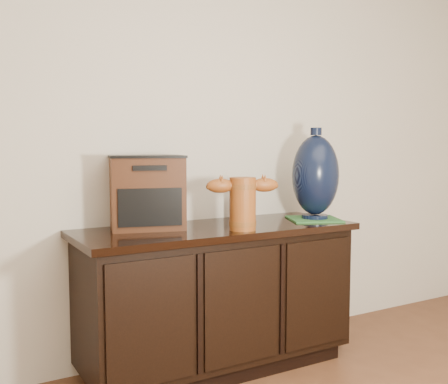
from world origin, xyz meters
TOP-DOWN VIEW (x-y plane):
  - sideboard at (0.00, 2.23)m, footprint 1.46×0.56m
  - terracotta_vessel at (0.05, 2.06)m, footprint 0.37×0.17m
  - tv_radio at (-0.33, 2.36)m, footprint 0.43×0.38m
  - green_mat at (0.59, 2.17)m, footprint 0.36×0.36m
  - lamp_base at (0.60, 2.17)m, footprint 0.34×0.34m
  - spray_can at (0.21, 2.40)m, footprint 0.05×0.05m

SIDE VIEW (x-z plane):
  - sideboard at x=0.00m, z-range 0.01..0.76m
  - green_mat at x=0.59m, z-range 0.76..0.76m
  - spray_can at x=0.21m, z-range 0.75..0.91m
  - terracotta_vessel at x=0.05m, z-range 0.77..1.03m
  - tv_radio at x=-0.33m, z-range 0.75..1.12m
  - lamp_base at x=0.60m, z-range 0.75..1.26m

